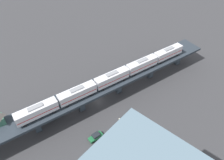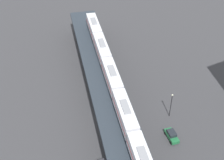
{
  "view_description": "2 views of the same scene",
  "coord_description": "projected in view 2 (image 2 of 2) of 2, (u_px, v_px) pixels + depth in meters",
  "views": [
    {
      "loc": [
        -37.13,
        35.75,
        56.75
      ],
      "look_at": [
        -2.63,
        -4.28,
        8.6
      ],
      "focal_mm": 35.0,
      "sensor_mm": 36.0,
      "label": 1
    },
    {
      "loc": [
        24.53,
        47.41,
        54.18
      ],
      "look_at": [
        -2.63,
        -4.28,
        8.6
      ],
      "focal_mm": 50.0,
      "sensor_mm": 36.0,
      "label": 2
    }
  ],
  "objects": [
    {
      "name": "street_lamp",
      "position": [
        171.0,
        103.0,
        74.23
      ],
      "size": [
        0.44,
        0.44,
        6.94
      ],
      "color": "black",
      "rests_on": "ground"
    },
    {
      "name": "street_car_green",
      "position": [
        172.0,
        135.0,
        70.49
      ],
      "size": [
        2.55,
        4.65,
        1.89
      ],
      "color": "#1E6638",
      "rests_on": "ground"
    },
    {
      "name": "ground_plane",
      "position": [
        111.0,
        121.0,
        75.41
      ],
      "size": [
        400.0,
        400.0,
        0.0
      ],
      "primitive_type": "plane",
      "color": "#38383A"
    },
    {
      "name": "elevated_viaduct",
      "position": [
        110.0,
        101.0,
        71.78
      ],
      "size": [
        32.57,
        90.92,
        7.1
      ],
      "color": "#283039",
      "rests_on": "ground"
    },
    {
      "name": "subway_train",
      "position": [
        112.0,
        77.0,
        73.43
      ],
      "size": [
        19.3,
        60.9,
        4.45
      ],
      "color": "silver",
      "rests_on": "elevated_viaduct"
    }
  ]
}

